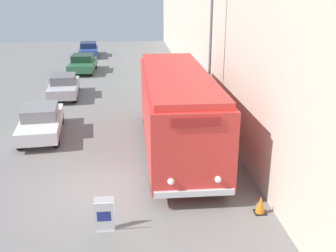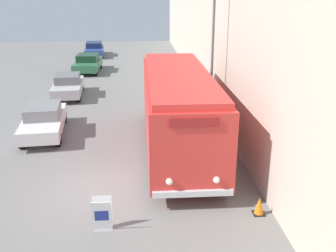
{
  "view_description": "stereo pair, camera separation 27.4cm",
  "coord_description": "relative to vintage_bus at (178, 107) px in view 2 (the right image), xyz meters",
  "views": [
    {
      "loc": [
        1.2,
        -12.45,
        6.73
      ],
      "look_at": [
        2.45,
        0.86,
        1.98
      ],
      "focal_mm": 42.0,
      "sensor_mm": 36.0,
      "label": 1
    },
    {
      "loc": [
        1.47,
        -12.47,
        6.73
      ],
      "look_at": [
        2.45,
        0.86,
        1.98
      ],
      "focal_mm": 42.0,
      "sensor_mm": 36.0,
      "label": 2
    }
  ],
  "objects": [
    {
      "name": "ground_plane",
      "position": [
        -3.05,
        -3.31,
        -1.93
      ],
      "size": [
        80.0,
        80.0,
        0.0
      ],
      "primitive_type": "plane",
      "color": "slate"
    },
    {
      "name": "building_wall_right",
      "position": [
        2.65,
        6.69,
        2.17
      ],
      "size": [
        0.3,
        60.0,
        8.2
      ],
      "color": "beige",
      "rests_on": "ground_plane"
    },
    {
      "name": "vintage_bus",
      "position": [
        0.0,
        0.0,
        0.0
      ],
      "size": [
        2.7,
        9.98,
        3.44
      ],
      "color": "black",
      "rests_on": "ground_plane"
    },
    {
      "name": "sign_board",
      "position": [
        -2.77,
        -5.82,
        -1.44
      ],
      "size": [
        0.58,
        0.38,
        1.01
      ],
      "color": "gray",
      "rests_on": "ground_plane"
    },
    {
      "name": "streetlamp",
      "position": [
        1.79,
        2.16,
        2.68
      ],
      "size": [
        0.36,
        0.36,
        7.23
      ],
      "color": "#595E60",
      "rests_on": "ground_plane"
    },
    {
      "name": "parked_car_near",
      "position": [
        -6.2,
        2.33,
        -1.19
      ],
      "size": [
        2.23,
        4.73,
        1.43
      ],
      "rotation": [
        0.0,
        0.0,
        0.1
      ],
      "color": "black",
      "rests_on": "ground_plane"
    },
    {
      "name": "parked_car_mid",
      "position": [
        -6.2,
        9.33,
        -1.21
      ],
      "size": [
        2.02,
        4.35,
        1.42
      ],
      "rotation": [
        0.0,
        0.0,
        0.07
      ],
      "color": "black",
      "rests_on": "ground_plane"
    },
    {
      "name": "parked_car_far",
      "position": [
        -5.86,
        17.2,
        -1.2
      ],
      "size": [
        2.06,
        4.59,
        1.45
      ],
      "rotation": [
        0.0,
        0.0,
        -0.03
      ],
      "color": "black",
      "rests_on": "ground_plane"
    },
    {
      "name": "parked_car_distant",
      "position": [
        -6.16,
        25.22,
        -1.22
      ],
      "size": [
        2.2,
        4.81,
        1.4
      ],
      "rotation": [
        0.0,
        0.0,
        0.08
      ],
      "color": "black",
      "rests_on": "ground_plane"
    },
    {
      "name": "traffic_cone",
      "position": [
        2.04,
        -5.33,
        -1.64
      ],
      "size": [
        0.36,
        0.36,
        0.58
      ],
      "color": "black",
      "rests_on": "ground_plane"
    }
  ]
}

